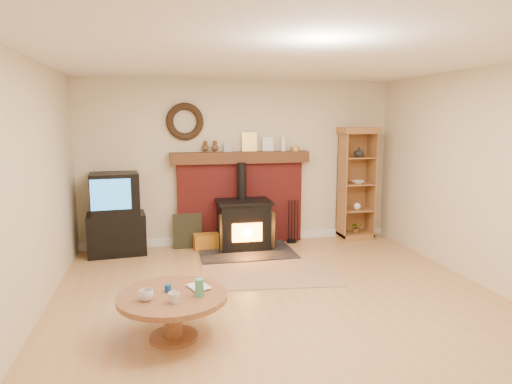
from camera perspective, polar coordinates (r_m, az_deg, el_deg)
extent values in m
plane|color=#B7834C|center=(5.01, 3.69, -14.30)|extent=(5.50, 5.50, 0.00)
cube|color=beige|center=(7.31, -2.10, 3.70)|extent=(5.00, 0.02, 2.60)
cube|color=beige|center=(2.21, 24.21, -9.93)|extent=(5.00, 0.02, 2.60)
cube|color=beige|center=(4.64, -27.37, -0.47)|extent=(0.02, 5.50, 2.60)
cube|color=beige|center=(5.85, 28.11, 1.27)|extent=(0.02, 5.50, 2.60)
cube|color=white|center=(4.64, 4.03, 16.66)|extent=(5.00, 5.50, 0.02)
cube|color=white|center=(7.51, -2.02, -5.77)|extent=(5.00, 0.04, 0.12)
torus|color=black|center=(7.12, -8.88, 8.69)|extent=(0.57, 0.11, 0.57)
cube|color=maroon|center=(7.33, -1.97, -1.42)|extent=(2.00, 0.15, 1.30)
cube|color=#3E2013|center=(7.20, -1.95, 4.34)|extent=(2.20, 0.22, 0.18)
cube|color=#999999|center=(7.16, -3.56, 5.58)|extent=(0.13, 0.05, 0.14)
cube|color=gold|center=(7.24, -0.83, 6.27)|extent=(0.24, 0.06, 0.30)
cube|color=white|center=(7.30, 1.49, 5.98)|extent=(0.18, 0.05, 0.22)
cylinder|color=white|center=(7.35, 3.43, 5.99)|extent=(0.08, 0.08, 0.22)
cylinder|color=gold|center=(7.41, 4.92, 5.42)|extent=(0.14, 0.14, 0.07)
cube|color=black|center=(6.93, -1.22, -7.45)|extent=(1.40, 1.00, 0.03)
cube|color=black|center=(7.02, -1.54, -4.16)|extent=(0.75, 0.53, 0.69)
cube|color=black|center=(6.95, -1.56, -1.22)|extent=(0.82, 0.59, 0.04)
cylinder|color=black|center=(7.05, -1.79, 1.39)|extent=(0.14, 0.14, 0.56)
cube|color=orange|center=(6.77, -1.11, -5.09)|extent=(0.45, 0.02, 0.28)
cube|color=black|center=(6.77, -4.05, -4.93)|extent=(0.18, 0.24, 0.55)
cube|color=black|center=(6.89, 1.59, -4.65)|extent=(0.18, 0.24, 0.55)
cube|color=brown|center=(6.06, 1.60, -9.98)|extent=(1.89, 1.41, 0.01)
cube|color=black|center=(7.12, -17.01, -4.99)|extent=(0.88, 0.65, 0.61)
cube|color=black|center=(7.00, -17.24, -0.16)|extent=(0.73, 0.64, 0.61)
cube|color=#2B84D1|center=(6.71, -17.70, -0.31)|extent=(0.55, 0.07, 0.44)
cube|color=brown|center=(7.89, 12.23, -5.32)|extent=(0.54, 0.39, 0.10)
cube|color=brown|center=(7.89, 11.89, 1.01)|extent=(0.54, 0.02, 1.70)
cube|color=brown|center=(7.62, 10.68, 0.76)|extent=(0.02, 0.39, 1.70)
cube|color=brown|center=(7.84, 14.16, 0.87)|extent=(0.02, 0.39, 1.70)
cube|color=brown|center=(7.65, 12.68, 7.51)|extent=(0.60, 0.43, 0.10)
cube|color=brown|center=(7.80, 12.34, -2.21)|extent=(0.50, 0.35, 0.02)
cube|color=brown|center=(7.72, 12.45, 0.98)|extent=(0.50, 0.35, 0.02)
cube|color=brown|center=(7.68, 12.56, 4.22)|extent=(0.50, 0.35, 0.02)
imported|color=white|center=(7.62, 12.75, 4.89)|extent=(0.16, 0.16, 0.17)
imported|color=white|center=(7.67, 12.62, 1.20)|extent=(0.21, 0.21, 0.05)
sphere|color=white|center=(7.74, 12.51, -1.77)|extent=(0.12, 0.12, 0.12)
imported|color=#409466|center=(7.81, 12.42, -4.32)|extent=(0.18, 0.16, 0.20)
cube|color=yellow|center=(7.10, -6.20, -6.20)|extent=(0.40, 0.26, 0.24)
cube|color=black|center=(7.19, -8.55, -4.83)|extent=(0.45, 0.12, 0.53)
cylinder|color=black|center=(7.49, 4.46, -6.16)|extent=(0.16, 0.16, 0.04)
cylinder|color=black|center=(7.39, 4.12, -3.71)|extent=(0.02, 0.02, 0.70)
cylinder|color=black|center=(7.41, 4.49, -3.69)|extent=(0.02, 0.02, 0.70)
cylinder|color=black|center=(7.42, 4.86, -3.67)|extent=(0.02, 0.02, 0.70)
cylinder|color=black|center=(7.44, 5.23, -3.65)|extent=(0.02, 0.02, 0.70)
cylinder|color=brown|center=(4.46, -10.24, -17.34)|extent=(0.44, 0.44, 0.03)
cylinder|color=brown|center=(4.38, -10.31, -15.17)|extent=(0.16, 0.16, 0.35)
cylinder|color=brown|center=(4.30, -10.39, -12.74)|extent=(1.00, 1.00, 0.05)
imported|color=white|center=(4.18, -13.56, -12.44)|extent=(0.12, 0.12, 0.10)
imported|color=white|center=(4.08, -10.22, -12.87)|extent=(0.10, 0.10, 0.09)
imported|color=#4C331E|center=(4.35, -8.18, -11.89)|extent=(0.17, 0.22, 0.02)
cylinder|color=navy|center=(4.33, -10.96, -11.73)|extent=(0.06, 0.06, 0.07)
cube|color=#409466|center=(4.18, -7.11, -11.77)|extent=(0.07, 0.07, 0.16)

